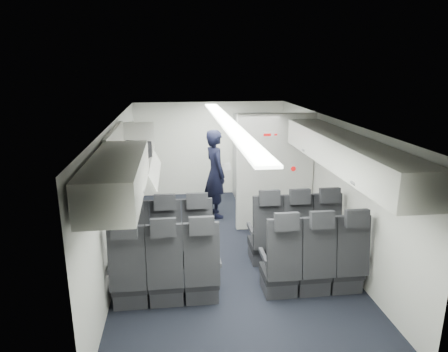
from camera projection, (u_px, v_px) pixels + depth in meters
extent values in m
cube|color=black|center=(227.00, 249.00, 6.65)|extent=(3.40, 6.00, 0.01)
cube|color=silver|center=(227.00, 120.00, 6.06)|extent=(3.40, 6.00, 0.01)
cube|color=silver|center=(210.00, 149.00, 9.22)|extent=(3.40, 0.01, 2.15)
cube|color=silver|center=(272.00, 289.00, 3.49)|extent=(3.40, 0.01, 2.15)
cube|color=silver|center=(118.00, 191.00, 6.15)|extent=(0.01, 6.00, 2.15)
cube|color=silver|center=(329.00, 183.00, 6.56)|extent=(0.01, 6.00, 2.15)
cube|color=white|center=(227.00, 123.00, 6.07)|extent=(0.25, 5.52, 0.03)
cube|color=black|center=(137.00, 251.00, 5.98)|extent=(0.44, 0.46, 0.12)
cube|color=#2D2D33|center=(138.00, 261.00, 6.02)|extent=(0.42, 0.42, 0.22)
cube|color=black|center=(134.00, 229.00, 5.64)|extent=(0.44, 0.20, 0.80)
cube|color=black|center=(132.00, 203.00, 5.49)|extent=(0.30, 0.12, 0.23)
cube|color=#2D2D33|center=(121.00, 235.00, 5.85)|extent=(0.05, 0.40, 0.06)
cube|color=#2D2D33|center=(151.00, 234.00, 5.90)|extent=(0.05, 0.40, 0.06)
cube|color=black|center=(167.00, 249.00, 6.03)|extent=(0.44, 0.46, 0.12)
cube|color=#2D2D33|center=(168.00, 259.00, 6.07)|extent=(0.42, 0.42, 0.22)
cube|color=black|center=(166.00, 227.00, 5.70)|extent=(0.44, 0.20, 0.80)
cube|color=black|center=(165.00, 202.00, 5.54)|extent=(0.30, 0.12, 0.23)
cube|color=#2D2D33|center=(152.00, 234.00, 5.90)|extent=(0.05, 0.40, 0.06)
cube|color=#2D2D33|center=(181.00, 232.00, 5.95)|extent=(0.05, 0.40, 0.06)
cube|color=black|center=(197.00, 248.00, 6.08)|extent=(0.44, 0.46, 0.12)
cube|color=#2D2D33|center=(197.00, 257.00, 6.13)|extent=(0.42, 0.42, 0.22)
cube|color=black|center=(197.00, 226.00, 5.75)|extent=(0.44, 0.20, 0.80)
cube|color=black|center=(197.00, 201.00, 5.59)|extent=(0.30, 0.12, 0.23)
cube|color=#2D2D33|center=(182.00, 232.00, 5.95)|extent=(0.05, 0.40, 0.06)
cube|color=#2D2D33|center=(211.00, 231.00, 6.00)|extent=(0.05, 0.40, 0.06)
cube|color=black|center=(264.00, 244.00, 6.21)|extent=(0.44, 0.46, 0.12)
cube|color=#2D2D33|center=(264.00, 253.00, 6.25)|extent=(0.42, 0.42, 0.22)
cube|color=black|center=(268.00, 222.00, 5.87)|extent=(0.44, 0.20, 0.80)
cube|color=black|center=(270.00, 198.00, 5.72)|extent=(0.30, 0.12, 0.23)
cube|color=#2D2D33|center=(251.00, 229.00, 6.08)|extent=(0.05, 0.40, 0.06)
cube|color=#2D2D33|center=(279.00, 227.00, 6.13)|extent=(0.05, 0.40, 0.06)
cube|color=black|center=(292.00, 242.00, 6.26)|extent=(0.44, 0.46, 0.12)
cube|color=#2D2D33|center=(291.00, 252.00, 6.30)|extent=(0.42, 0.42, 0.22)
cube|color=black|center=(298.00, 221.00, 5.93)|extent=(0.44, 0.20, 0.80)
cube|color=black|center=(300.00, 197.00, 5.77)|extent=(0.30, 0.12, 0.23)
cube|color=#2D2D33|center=(279.00, 227.00, 6.13)|extent=(0.05, 0.40, 0.06)
cube|color=#2D2D33|center=(307.00, 226.00, 6.18)|extent=(0.05, 0.40, 0.06)
cube|color=black|center=(319.00, 241.00, 6.31)|extent=(0.44, 0.46, 0.12)
cube|color=#2D2D33|center=(319.00, 250.00, 6.36)|extent=(0.42, 0.42, 0.22)
cube|color=black|center=(327.00, 220.00, 5.98)|extent=(0.44, 0.20, 0.80)
cube|color=black|center=(330.00, 195.00, 5.83)|extent=(0.30, 0.12, 0.23)
cube|color=#2D2D33|center=(308.00, 226.00, 6.18)|extent=(0.05, 0.40, 0.06)
cube|color=#2D2D33|center=(335.00, 225.00, 6.24)|extent=(0.05, 0.40, 0.06)
cube|color=black|center=(131.00, 282.00, 5.12)|extent=(0.44, 0.46, 0.12)
cube|color=#2D2D33|center=(132.00, 293.00, 5.16)|extent=(0.42, 0.42, 0.22)
cube|color=black|center=(127.00, 259.00, 4.78)|extent=(0.44, 0.20, 0.80)
cube|color=black|center=(124.00, 229.00, 4.63)|extent=(0.30, 0.12, 0.23)
cube|color=#2D2D33|center=(112.00, 265.00, 4.99)|extent=(0.05, 0.40, 0.06)
cube|color=#2D2D33|center=(147.00, 263.00, 5.04)|extent=(0.05, 0.40, 0.06)
cube|color=black|center=(167.00, 280.00, 5.17)|extent=(0.44, 0.46, 0.12)
cube|color=#2D2D33|center=(167.00, 291.00, 5.21)|extent=(0.42, 0.42, 0.22)
cube|color=black|center=(165.00, 256.00, 4.84)|extent=(0.44, 0.20, 0.80)
cube|color=black|center=(163.00, 228.00, 4.68)|extent=(0.30, 0.12, 0.23)
cube|color=#2D2D33|center=(148.00, 263.00, 5.04)|extent=(0.05, 0.40, 0.06)
cube|color=#2D2D33|center=(183.00, 261.00, 5.09)|extent=(0.05, 0.40, 0.06)
cube|color=black|center=(201.00, 278.00, 5.22)|extent=(0.44, 0.46, 0.12)
cube|color=#2D2D33|center=(201.00, 289.00, 5.27)|extent=(0.42, 0.42, 0.22)
cube|color=black|center=(202.00, 254.00, 4.89)|extent=(0.44, 0.20, 0.80)
cube|color=black|center=(202.00, 226.00, 4.73)|extent=(0.30, 0.12, 0.23)
cube|color=#2D2D33|center=(184.00, 261.00, 5.09)|extent=(0.05, 0.40, 0.06)
cube|color=#2D2D33|center=(218.00, 259.00, 5.15)|extent=(0.05, 0.40, 0.06)
cube|color=black|center=(279.00, 273.00, 5.35)|extent=(0.44, 0.46, 0.12)
cube|color=#2D2D33|center=(278.00, 284.00, 5.39)|extent=(0.42, 0.42, 0.22)
cube|color=black|center=(284.00, 250.00, 5.02)|extent=(0.44, 0.20, 0.80)
cube|color=black|center=(287.00, 222.00, 4.86)|extent=(0.30, 0.12, 0.23)
cube|color=#2D2D33|center=(264.00, 256.00, 5.22)|extent=(0.05, 0.40, 0.06)
cube|color=#2D2D33|center=(296.00, 254.00, 5.27)|extent=(0.05, 0.40, 0.06)
cube|color=black|center=(311.00, 271.00, 5.40)|extent=(0.44, 0.46, 0.12)
cube|color=#2D2D33|center=(310.00, 281.00, 5.44)|extent=(0.42, 0.42, 0.22)
cube|color=black|center=(319.00, 248.00, 5.07)|extent=(0.44, 0.20, 0.80)
cube|color=black|center=(322.00, 220.00, 4.91)|extent=(0.30, 0.12, 0.23)
cube|color=#2D2D33|center=(297.00, 254.00, 5.27)|extent=(0.05, 0.40, 0.06)
cube|color=#2D2D33|center=(329.00, 252.00, 5.32)|extent=(0.05, 0.40, 0.06)
cube|color=black|center=(343.00, 269.00, 5.45)|extent=(0.44, 0.46, 0.12)
cube|color=#2D2D33|center=(342.00, 279.00, 5.50)|extent=(0.42, 0.42, 0.22)
cube|color=black|center=(352.00, 246.00, 5.12)|extent=(0.44, 0.20, 0.80)
cube|color=black|center=(357.00, 218.00, 4.97)|extent=(0.30, 0.12, 0.23)
cube|color=#2D2D33|center=(330.00, 252.00, 5.32)|extent=(0.05, 0.40, 0.06)
cube|color=#2D2D33|center=(361.00, 250.00, 5.38)|extent=(0.05, 0.40, 0.06)
cube|color=silver|center=(117.00, 177.00, 4.07)|extent=(0.52, 1.80, 0.40)
cylinder|color=slate|center=(143.00, 191.00, 4.14)|extent=(0.04, 0.10, 0.04)
cube|color=#9E9E93|center=(134.00, 158.00, 5.79)|extent=(0.52, 1.70, 0.04)
cube|color=silver|center=(115.00, 144.00, 5.71)|extent=(0.06, 1.70, 0.44)
cube|color=silver|center=(127.00, 157.00, 4.94)|extent=(0.52, 0.04, 0.40)
cube|color=silver|center=(138.00, 134.00, 6.53)|extent=(0.52, 0.04, 0.40)
cube|color=silver|center=(152.00, 164.00, 5.85)|extent=(0.21, 1.61, 0.38)
cube|color=silver|center=(377.00, 168.00, 4.40)|extent=(0.52, 1.80, 0.40)
cylinder|color=slate|center=(354.00, 183.00, 4.41)|extent=(0.04, 0.10, 0.04)
cube|color=silver|center=(320.00, 140.00, 6.07)|extent=(0.52, 1.70, 0.40)
cylinder|color=slate|center=(304.00, 150.00, 6.08)|extent=(0.04, 0.10, 0.04)
cube|color=silver|center=(275.00, 172.00, 7.24)|extent=(1.40, 0.12, 2.13)
cube|color=white|center=(270.00, 135.00, 6.96)|extent=(0.24, 0.01, 0.10)
cube|color=red|center=(267.00, 135.00, 6.94)|extent=(0.13, 0.01, 0.04)
cube|color=red|center=(276.00, 135.00, 6.96)|extent=(0.05, 0.01, 0.03)
cylinder|color=white|center=(293.00, 169.00, 7.19)|extent=(0.11, 0.01, 0.11)
cylinder|color=red|center=(293.00, 169.00, 7.18)|extent=(0.09, 0.01, 0.09)
cube|color=#939399|center=(253.00, 156.00, 9.10)|extent=(0.85, 0.50, 1.90)
cube|color=#3F3F42|center=(255.00, 178.00, 8.97)|extent=(0.80, 0.01, 0.02)
cube|color=#3F3F42|center=(255.00, 156.00, 8.84)|extent=(0.80, 0.01, 0.02)
cube|color=#3F3F42|center=(255.00, 134.00, 8.70)|extent=(0.80, 0.01, 0.02)
cube|color=silver|center=(132.00, 173.00, 7.68)|extent=(0.10, 0.92, 1.86)
cylinder|color=black|center=(134.00, 147.00, 7.55)|extent=(0.03, 0.22, 0.22)
cube|color=gold|center=(137.00, 166.00, 7.96)|extent=(0.02, 0.10, 0.75)
cylinder|color=white|center=(125.00, 165.00, 6.86)|extent=(0.01, 0.11, 0.11)
cylinder|color=red|center=(126.00, 165.00, 6.86)|extent=(0.01, 0.09, 0.09)
imported|color=black|center=(215.00, 174.00, 7.88)|extent=(0.57, 0.73, 1.76)
cube|color=black|center=(135.00, 151.00, 5.66)|extent=(0.46, 0.39, 0.23)
cube|color=white|center=(225.00, 167.00, 7.82)|extent=(0.22, 0.07, 0.15)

